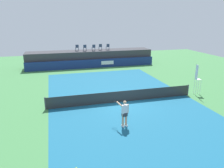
{
  "coord_description": "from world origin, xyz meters",
  "views": [
    {
      "loc": [
        -5.45,
        -16.34,
        6.72
      ],
      "look_at": [
        -0.38,
        2.0,
        1.0
      ],
      "focal_mm": 35.28,
      "sensor_mm": 36.0,
      "label": 1
    }
  ],
  "objects": [
    {
      "name": "spectator_chair_right",
      "position": [
        1.54,
        15.35,
        2.69
      ],
      "size": [
        0.45,
        0.45,
        0.89
      ],
      "color": "#2D3D56",
      "rests_on": "spectator_platform"
    },
    {
      "name": "spectator_chair_center",
      "position": [
        0.47,
        14.97,
        2.69
      ],
      "size": [
        0.47,
        0.47,
        0.89
      ],
      "color": "#2D3D56",
      "rests_on": "spectator_platform"
    },
    {
      "name": "ground_plane",
      "position": [
        0.0,
        3.0,
        0.0
      ],
      "size": [
        48.0,
        48.0,
        0.0
      ],
      "primitive_type": "plane",
      "color": "#3D7A42"
    },
    {
      "name": "umpire_chair",
      "position": [
        7.03,
        0.02,
        1.59
      ],
      "size": [
        0.51,
        0.51,
        2.76
      ],
      "color": "white",
      "rests_on": "ground"
    },
    {
      "name": "net_post_near",
      "position": [
        -6.2,
        0.0,
        0.5
      ],
      "size": [
        0.1,
        0.1,
        1.0
      ],
      "primitive_type": "cylinder",
      "color": "#4C4C51",
      "rests_on": "ground"
    },
    {
      "name": "net_post_far",
      "position": [
        6.2,
        0.0,
        0.5
      ],
      "size": [
        0.1,
        0.1,
        1.0
      ],
      "primitive_type": "cylinder",
      "color": "#4C4C51",
      "rests_on": "ground"
    },
    {
      "name": "spectator_platform",
      "position": [
        0.0,
        15.3,
        1.1
      ],
      "size": [
        18.0,
        2.8,
        2.2
      ],
      "primitive_type": "cube",
      "color": "#38383D",
      "rests_on": "ground"
    },
    {
      "name": "court_inner",
      "position": [
        0.0,
        0.0,
        0.0
      ],
      "size": [
        12.0,
        22.0,
        0.0
      ],
      "primitive_type": "cube",
      "color": "#16597A",
      "rests_on": "ground"
    },
    {
      "name": "spectator_chair_far_right",
      "position": [
        2.63,
        15.22,
        2.69
      ],
      "size": [
        0.46,
        0.46,
        0.89
      ],
      "color": "#2D3D56",
      "rests_on": "spectator_platform"
    },
    {
      "name": "sponsor_wall",
      "position": [
        0.01,
        13.5,
        0.6
      ],
      "size": [
        18.0,
        0.22,
        1.2
      ],
      "color": "navy",
      "rests_on": "ground"
    },
    {
      "name": "tennis_net",
      "position": [
        0.0,
        0.0,
        0.47
      ],
      "size": [
        12.4,
        0.02,
        0.95
      ],
      "primitive_type": "cube",
      "color": "#2D2D2D",
      "rests_on": "ground"
    },
    {
      "name": "spectator_chair_far_left",
      "position": [
        -1.85,
        15.48,
        2.69
      ],
      "size": [
        0.44,
        0.44,
        0.89
      ],
      "color": "#2D3D56",
      "rests_on": "spectator_platform"
    },
    {
      "name": "tennis_ball",
      "position": [
        -4.75,
        -7.55,
        0.04
      ],
      "size": [
        0.07,
        0.07,
        0.07
      ],
      "primitive_type": "sphere",
      "color": "#D8EA33",
      "rests_on": "court_inner"
    },
    {
      "name": "spectator_chair_left",
      "position": [
        -0.78,
        15.13,
        2.69
      ],
      "size": [
        0.46,
        0.46,
        0.89
      ],
      "color": "#2D3D56",
      "rests_on": "spectator_platform"
    },
    {
      "name": "tennis_player",
      "position": [
        -1.27,
        -4.15,
        0.96
      ],
      "size": [
        0.87,
        1.12,
        1.77
      ],
      "color": "white",
      "rests_on": "court_inner"
    }
  ]
}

